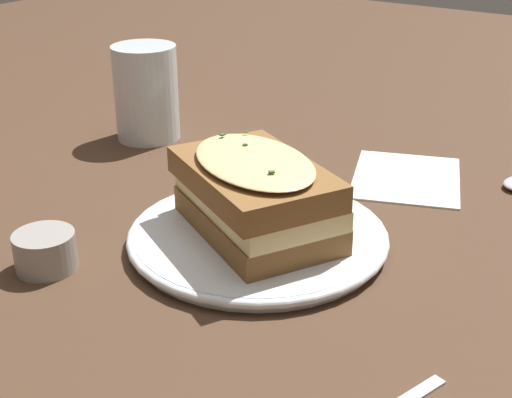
% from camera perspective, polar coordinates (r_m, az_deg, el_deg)
% --- Properties ---
extents(ground_plane, '(2.40, 2.40, 0.00)m').
position_cam_1_polar(ground_plane, '(0.64, 0.64, -3.26)').
color(ground_plane, '#473021').
extents(dinner_plate, '(0.23, 0.23, 0.01)m').
position_cam_1_polar(dinner_plate, '(0.63, 0.00, -2.94)').
color(dinner_plate, white).
rests_on(dinner_plate, ground_plane).
extents(sandwich, '(0.16, 0.18, 0.07)m').
position_cam_1_polar(sandwich, '(0.61, -0.13, 0.39)').
color(sandwich, brown).
rests_on(sandwich, dinner_plate).
extents(water_glass, '(0.08, 0.08, 0.11)m').
position_cam_1_polar(water_glass, '(0.88, -8.78, 8.41)').
color(water_glass, silver).
rests_on(water_glass, ground_plane).
extents(napkin, '(0.16, 0.15, 0.00)m').
position_cam_1_polar(napkin, '(0.78, 11.94, 1.74)').
color(napkin, white).
rests_on(napkin, ground_plane).
extents(condiment_pot, '(0.05, 0.05, 0.03)m').
position_cam_1_polar(condiment_pot, '(0.61, -16.51, -4.03)').
color(condiment_pot, gray).
rests_on(condiment_pot, ground_plane).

